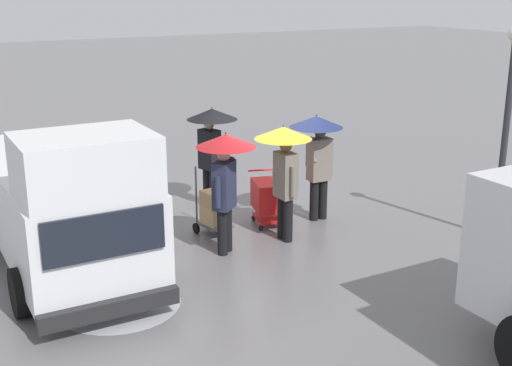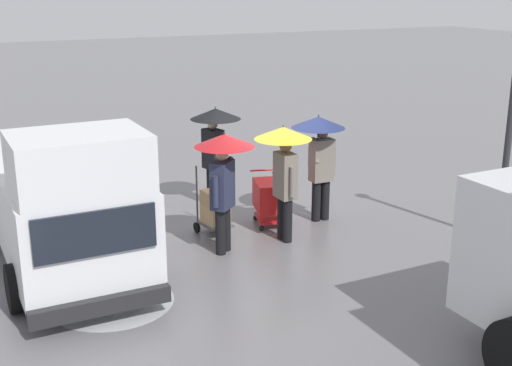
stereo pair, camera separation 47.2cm
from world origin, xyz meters
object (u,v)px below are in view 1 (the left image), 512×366
at_px(hand_dolly_boxes, 214,209).
at_px(pedestrian_far_side, 317,143).
at_px(pedestrian_white_side, 225,165).
at_px(pedestrian_black_side, 211,134).
at_px(pedestrian_pink_side, 284,156).
at_px(street_lamp, 508,112).
at_px(shopping_cart_vendor, 268,197).
at_px(cargo_van_parked_right, 62,201).

relative_size(hand_dolly_boxes, pedestrian_far_side, 0.61).
bearing_deg(pedestrian_white_side, pedestrian_far_side, -164.35).
distance_m(hand_dolly_boxes, pedestrian_black_side, 1.98).
xyz_separation_m(pedestrian_pink_side, pedestrian_black_side, (0.39, -2.29, 0.00)).
bearing_deg(street_lamp, pedestrian_black_side, -46.48).
bearing_deg(pedestrian_far_side, pedestrian_pink_side, 28.27).
bearing_deg(hand_dolly_boxes, pedestrian_white_side, 79.02).
height_order(pedestrian_pink_side, street_lamp, street_lamp).
xyz_separation_m(pedestrian_black_side, street_lamp, (-3.90, 4.11, 0.79)).
bearing_deg(hand_dolly_boxes, pedestrian_pink_side, 143.91).
relative_size(pedestrian_far_side, street_lamp, 0.56).
bearing_deg(shopping_cart_vendor, street_lamp, 142.58).
distance_m(hand_dolly_boxes, pedestrian_far_side, 2.40).
bearing_deg(hand_dolly_boxes, street_lamp, 150.50).
relative_size(shopping_cart_vendor, pedestrian_white_side, 0.47).
xyz_separation_m(hand_dolly_boxes, street_lamp, (-4.56, 2.58, 1.86)).
xyz_separation_m(pedestrian_white_side, pedestrian_far_side, (-2.31, -0.65, -0.01)).
xyz_separation_m(cargo_van_parked_right, pedestrian_black_side, (-3.46, -1.73, 0.41)).
xyz_separation_m(shopping_cart_vendor, pedestrian_black_side, (0.50, -1.50, 1.02)).
relative_size(pedestrian_black_side, pedestrian_white_side, 1.00).
bearing_deg(street_lamp, hand_dolly_boxes, -29.50).
relative_size(cargo_van_parked_right, pedestrian_far_side, 2.49).
bearing_deg(pedestrian_black_side, pedestrian_white_side, 70.82).
bearing_deg(shopping_cart_vendor, pedestrian_white_side, 32.64).
height_order(cargo_van_parked_right, shopping_cart_vendor, cargo_van_parked_right).
relative_size(pedestrian_pink_side, street_lamp, 0.56).
xyz_separation_m(pedestrian_black_side, pedestrian_white_side, (0.82, 2.34, 0.00)).
bearing_deg(pedestrian_pink_side, pedestrian_black_side, -80.41).
height_order(pedestrian_white_side, street_lamp, street_lamp).
xyz_separation_m(cargo_van_parked_right, hand_dolly_boxes, (-2.80, -0.20, -0.66)).
bearing_deg(shopping_cart_vendor, pedestrian_pink_side, 82.11).
distance_m(shopping_cart_vendor, pedestrian_pink_side, 1.29).
bearing_deg(pedestrian_far_side, cargo_van_parked_right, 0.37).
distance_m(pedestrian_white_side, street_lamp, 5.10).
height_order(shopping_cart_vendor, pedestrian_far_side, pedestrian_far_side).
bearing_deg(pedestrian_black_side, street_lamp, 133.52).
height_order(shopping_cart_vendor, street_lamp, street_lamp).
bearing_deg(pedestrian_far_side, shopping_cart_vendor, -10.95).
xyz_separation_m(cargo_van_parked_right, pedestrian_pink_side, (-3.84, 0.56, 0.41)).
relative_size(pedestrian_pink_side, pedestrian_black_side, 1.00).
bearing_deg(pedestrian_black_side, pedestrian_pink_side, 99.59).
relative_size(cargo_van_parked_right, hand_dolly_boxes, 4.07).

